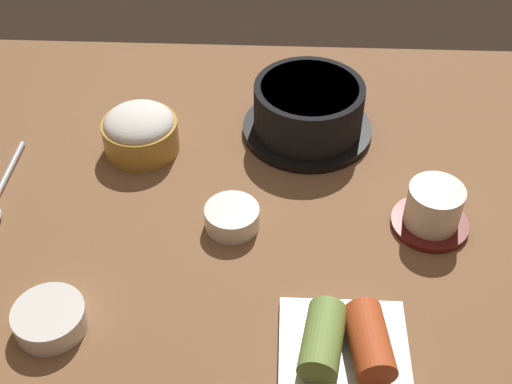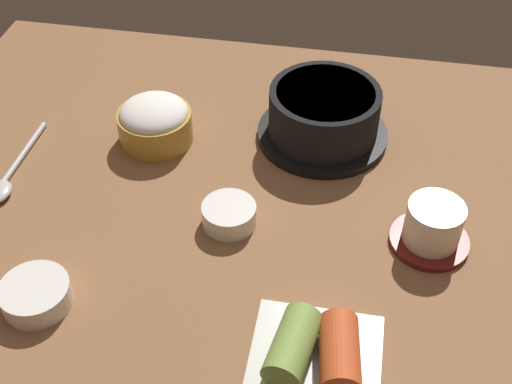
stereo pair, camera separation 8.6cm
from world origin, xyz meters
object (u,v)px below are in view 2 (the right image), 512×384
Objects in this scene: kimchi_plate at (315,355)px; spoon at (5,181)px; rice_bowl at (155,121)px; banchan_cup_center at (229,214)px; stone_pot at (324,115)px; tea_cup_with_saucer at (433,227)px; side_bowl_near at (36,294)px.

spoon is (-44.47, 20.50, -1.45)cm from kimchi_plate.
rice_bowl is 1.54× the size of banchan_cup_center.
rice_bowl is at bearing -168.34° from stone_pot.
tea_cup_with_saucer is 0.56× the size of spoon.
banchan_cup_center is at bearing 40.86° from side_bowl_near.
tea_cup_with_saucer is (15.32, -18.39, -1.09)cm from stone_pot.
banchan_cup_center is 0.87× the size of side_bowl_near.
rice_bowl reaches higher than tea_cup_with_saucer.
rice_bowl is 31.32cm from side_bowl_near.
tea_cup_with_saucer is (38.92, -13.52, -0.35)cm from rice_bowl.
stone_pot is 21.91cm from banchan_cup_center.
kimchi_plate is (13.16, -18.83, 0.51)cm from banchan_cup_center.
stone_pot is 1.93× the size of tea_cup_with_saucer.
spoon is at bearing 176.93° from banchan_cup_center.
stone_pot is at bearing 129.79° from tea_cup_with_saucer.
stone_pot reaches higher than banchan_cup_center.
rice_bowl reaches higher than spoon.
side_bowl_near is at bearing -128.57° from stone_pot.
tea_cup_with_saucer is at bearing -50.21° from stone_pot.
stone_pot is 1.78× the size of rice_bowl.
side_bowl_near is (-18.81, -16.27, -0.02)cm from banchan_cup_center.
tea_cup_with_saucer is at bearing 59.23° from kimchi_plate.
stone_pot is 2.37× the size of side_bowl_near.
spoon is at bearing 179.41° from tea_cup_with_saucer.
stone_pot reaches higher than spoon.
spoon is (-17.41, -12.94, -2.66)cm from rice_bowl.
tea_cup_with_saucer is at bearing -0.59° from spoon.
tea_cup_with_saucer reaches higher than banchan_cup_center.
spoon is (-56.33, 0.58, -2.31)cm from tea_cup_with_saucer.
side_bowl_near reaches higher than spoon.
stone_pot is at bearing 63.53° from banchan_cup_center.
rice_bowl is 21.86cm from spoon.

